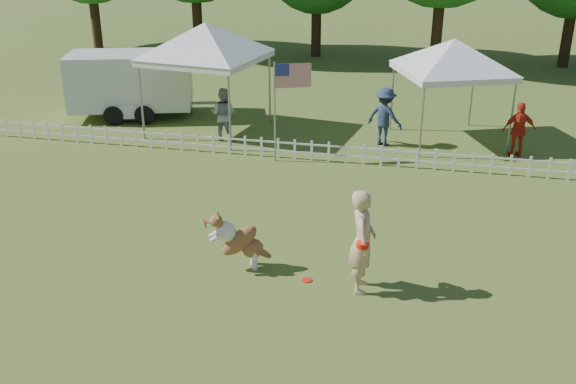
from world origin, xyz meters
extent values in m
plane|color=#41631F|center=(0.00, 0.00, 0.00)|extent=(120.00, 120.00, 0.00)
imported|color=tan|center=(1.98, 0.26, 1.01)|extent=(0.57, 0.79, 2.01)
cylinder|color=red|center=(0.94, 0.33, 0.01)|extent=(0.21, 0.21, 0.02)
imported|color=#95959A|center=(-3.31, 8.27, 0.84)|extent=(0.88, 0.71, 1.68)
imported|color=#23314B|center=(1.65, 8.89, 0.90)|extent=(1.34, 1.09, 1.80)
imported|color=red|center=(5.57, 8.69, 0.81)|extent=(1.02, 0.59, 1.63)
camera|label=1|loc=(2.96, -10.24, 6.40)|focal=40.00mm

